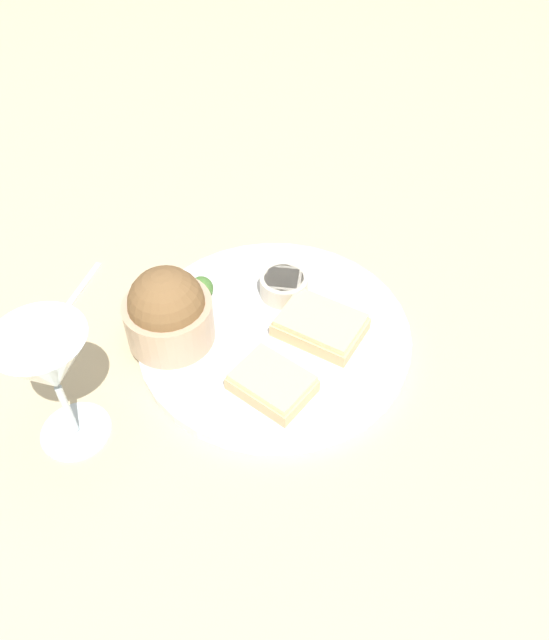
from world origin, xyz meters
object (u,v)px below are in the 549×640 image
Objects in this scene: wine_glass at (49,367)px; fork at (68,305)px; salad_bowl at (168,312)px; cheese_toast_near at (320,325)px; cheese_toast_far at (272,383)px; sauce_ramekin at (284,285)px.

wine_glass reaches higher than fork.
cheese_toast_near is at bearing -147.78° from salad_bowl.
salad_bowl is at bearing -3.52° from cheese_toast_far.
sauce_ramekin is 0.40× the size of wine_glass.
cheese_toast_near is 1.08× the size of cheese_toast_far.
sauce_ramekin is at bearing -108.55° from wine_glass.
sauce_ramekin is 0.32m from wine_glass.
salad_bowl is 0.62× the size of fork.
cheese_toast_far is 0.55× the size of fork.
sauce_ramekin is 0.29m from fork.
salad_bowl reaches higher than fork.
wine_glass is 0.92× the size of fork.
salad_bowl is 0.67× the size of wine_glass.
cheese_toast_near is 0.60× the size of fork.
wine_glass is (0.10, 0.30, 0.09)m from sauce_ramekin.
wine_glass reaches higher than sauce_ramekin.
wine_glass is (0.02, 0.16, 0.06)m from salad_bowl.
cheese_toast_near is at bearing 152.73° from sauce_ramekin.
sauce_ramekin is at bearing -147.76° from fork.
wine_glass is (0.17, 0.26, 0.09)m from cheese_toast_near.
wine_glass is (0.17, 0.15, 0.09)m from cheese_toast_far.
fork is (0.24, 0.15, -0.03)m from sauce_ramekin.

